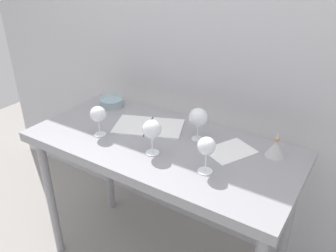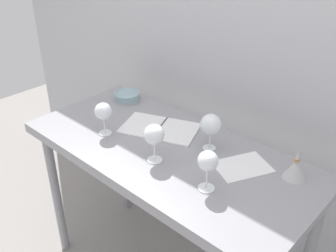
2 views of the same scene
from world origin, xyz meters
name	(u,v)px [view 1 (image 1 of 2)]	position (x,y,z in m)	size (l,w,h in m)	color
back_wall	(209,44)	(0.00, 0.49, 1.30)	(3.80, 0.04, 2.60)	#B6B6BB
steel_counter	(161,159)	(0.00, -0.01, 0.79)	(1.40, 0.65, 0.90)	gray
wine_glass_near_left	(98,115)	(-0.31, -0.12, 1.02)	(0.08, 0.08, 0.16)	white
wine_glass_near_right	(206,147)	(0.31, -0.12, 1.03)	(0.08, 0.08, 0.17)	white
wine_glass_far_right	(198,118)	(0.14, 0.12, 1.02)	(0.10, 0.10, 0.17)	white
wine_glass_near_center	(152,130)	(0.03, -0.12, 1.03)	(0.09, 0.09, 0.18)	white
open_notebook	(149,126)	(-0.15, 0.10, 0.90)	(0.43, 0.35, 0.01)	white
tasting_sheet_upper	(230,151)	(0.33, 0.10, 0.90)	(0.16, 0.23, 0.00)	white
tasting_bowl	(112,102)	(-0.51, 0.21, 0.93)	(0.15, 0.15, 0.05)	beige
decanter_funnel	(276,148)	(0.53, 0.18, 0.94)	(0.10, 0.10, 0.13)	#B8B8B8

